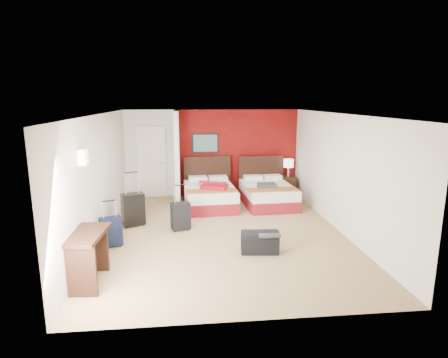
{
  "coord_description": "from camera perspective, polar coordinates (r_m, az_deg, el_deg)",
  "views": [
    {
      "loc": [
        -0.76,
        -7.49,
        2.8
      ],
      "look_at": [
        0.09,
        0.8,
        1.0
      ],
      "focal_mm": 29.81,
      "sensor_mm": 36.0,
      "label": 1
    }
  ],
  "objects": [
    {
      "name": "red_suitcase_open",
      "position": [
        9.67,
        -1.6,
        -0.93
      ],
      "size": [
        0.94,
        1.07,
        0.11
      ],
      "primitive_type": "cube",
      "rotation": [
        0.0,
        0.0,
        -0.4
      ],
      "color": "#A00D1A",
      "rests_on": "bed_left"
    },
    {
      "name": "table_lamp",
      "position": [
        10.87,
        9.85,
        1.67
      ],
      "size": [
        0.36,
        0.36,
        0.51
      ],
      "primitive_type": "cylinder",
      "rotation": [
        0.0,
        0.0,
        0.32
      ],
      "color": "white",
      "rests_on": "nightstand"
    },
    {
      "name": "room_walls",
      "position": [
        9.06,
        -9.88,
        2.21
      ],
      "size": [
        5.02,
        6.52,
        2.5
      ],
      "color": "silver",
      "rests_on": "ground"
    },
    {
      "name": "jacket_draped",
      "position": [
        6.96,
        6.83,
        -8.28
      ],
      "size": [
        0.4,
        0.34,
        0.05
      ],
      "primitive_type": "cube",
      "rotation": [
        0.0,
        0.0,
        0.02
      ],
      "color": "#3D3C42",
      "rests_on": "duffel_bag"
    },
    {
      "name": "red_accent_panel",
      "position": [
        10.93,
        2.12,
        4.04
      ],
      "size": [
        3.5,
        0.04,
        2.5
      ],
      "primitive_type": "cube",
      "color": "maroon",
      "rests_on": "ground"
    },
    {
      "name": "bed_right",
      "position": [
        10.07,
        6.74,
        -2.44
      ],
      "size": [
        1.36,
        1.87,
        0.54
      ],
      "primitive_type": "cube",
      "rotation": [
        0.0,
        0.0,
        0.05
      ],
      "color": "white",
      "rests_on": "ground"
    },
    {
      "name": "nightstand",
      "position": [
        10.98,
        9.75,
        -1.16
      ],
      "size": [
        0.46,
        0.46,
        0.59
      ],
      "primitive_type": "cube",
      "rotation": [
        0.0,
        0.0,
        -0.09
      ],
      "color": "black",
      "rests_on": "ground"
    },
    {
      "name": "jacket_bundle",
      "position": [
        9.68,
        6.6,
        -1.03
      ],
      "size": [
        0.47,
        0.38,
        0.11
      ],
      "primitive_type": "cube",
      "rotation": [
        0.0,
        0.0,
        -0.03
      ],
      "color": "#3E3F43",
      "rests_on": "bed_right"
    },
    {
      "name": "partition_wall",
      "position": [
        10.22,
        -7.18,
        3.38
      ],
      "size": [
        0.12,
        1.2,
        2.5
      ],
      "primitive_type": "cube",
      "color": "silver",
      "rests_on": "ground"
    },
    {
      "name": "desk",
      "position": [
        6.19,
        -20.11,
        -11.32
      ],
      "size": [
        0.58,
        1.03,
        0.82
      ],
      "primitive_type": "cube",
      "rotation": [
        0.0,
        0.0,
        -0.09
      ],
      "color": "black",
      "rests_on": "ground"
    },
    {
      "name": "suitcase_black",
      "position": [
        8.59,
        -13.75,
        -4.7
      ],
      "size": [
        0.55,
        0.45,
        0.71
      ],
      "primitive_type": "cube",
      "rotation": [
        0.0,
        0.0,
        0.39
      ],
      "color": "black",
      "rests_on": "ground"
    },
    {
      "name": "ground",
      "position": [
        8.03,
        -0.08,
        -8.22
      ],
      "size": [
        6.5,
        6.5,
        0.0
      ],
      "primitive_type": "plane",
      "color": "tan",
      "rests_on": "ground"
    },
    {
      "name": "suitcase_navy",
      "position": [
        7.54,
        -16.93,
        -7.92
      ],
      "size": [
        0.46,
        0.37,
        0.55
      ],
      "primitive_type": "cube",
      "rotation": [
        0.0,
        0.0,
        0.38
      ],
      "color": "black",
      "rests_on": "ground"
    },
    {
      "name": "suitcase_charcoal",
      "position": [
        8.15,
        -6.67,
        -5.82
      ],
      "size": [
        0.45,
        0.35,
        0.58
      ],
      "primitive_type": "cube",
      "rotation": [
        0.0,
        0.0,
        0.29
      ],
      "color": "black",
      "rests_on": "ground"
    },
    {
      "name": "duffel_bag",
      "position": [
        7.05,
        5.49,
        -9.74
      ],
      "size": [
        0.73,
        0.44,
        0.35
      ],
      "primitive_type": "cube",
      "rotation": [
        0.0,
        0.0,
        -0.11
      ],
      "color": "black",
      "rests_on": "ground"
    },
    {
      "name": "bed_left",
      "position": [
        9.84,
        -2.21,
        -2.68
      ],
      "size": [
        1.38,
        1.9,
        0.55
      ],
      "primitive_type": "cube",
      "rotation": [
        0.0,
        0.0,
        0.06
      ],
      "color": "white",
      "rests_on": "ground"
    },
    {
      "name": "entry_door",
      "position": [
        10.88,
        -11.04,
        2.58
      ],
      "size": [
        0.82,
        0.06,
        2.05
      ],
      "primitive_type": "cube",
      "color": "silver",
      "rests_on": "ground"
    }
  ]
}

